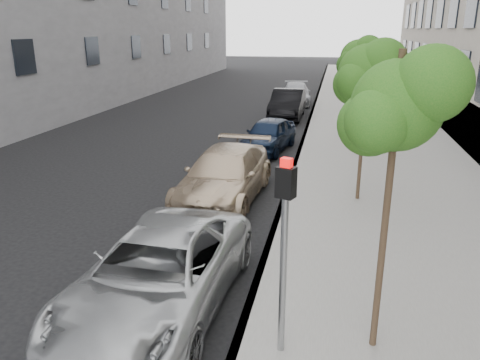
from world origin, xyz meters
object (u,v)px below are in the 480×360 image
(tree_mid, at_px, (369,73))
(minivan, at_px, (159,274))
(suv, at_px, (225,176))
(tree_near, at_px, (399,106))
(sedan_rear, at_px, (296,94))
(signal_pole, at_px, (284,235))
(tree_far, at_px, (359,58))
(sedan_black, at_px, (288,104))
(sedan_blue, at_px, (268,135))

(tree_mid, distance_m, minivan, 7.61)
(minivan, height_order, suv, suv)
(tree_near, xyz_separation_m, sedan_rear, (-3.33, 24.46, -3.08))
(tree_near, height_order, signal_pole, tree_near)
(tree_far, height_order, minivan, tree_far)
(tree_mid, bearing_deg, signal_pole, -101.27)
(signal_pole, bearing_deg, tree_far, 105.59)
(tree_far, height_order, sedan_rear, tree_far)
(signal_pole, xyz_separation_m, minivan, (-2.20, 0.84, -1.29))
(suv, relative_size, sedan_black, 1.06)
(minivan, distance_m, sedan_blue, 11.49)
(tree_near, distance_m, suv, 7.72)
(tree_near, distance_m, minivan, 4.71)
(suv, xyz_separation_m, sedan_blue, (0.41, 5.89, -0.07))
(tree_near, relative_size, suv, 0.88)
(tree_near, height_order, minivan, tree_near)
(signal_pole, relative_size, sedan_blue, 0.78)
(signal_pole, bearing_deg, tree_mid, 100.18)
(minivan, height_order, sedan_rear, minivan)
(suv, distance_m, sedan_blue, 5.91)
(sedan_blue, height_order, sedan_rear, sedan_rear)
(tree_far, distance_m, suv, 8.42)
(tree_far, bearing_deg, sedan_blue, -162.11)
(tree_mid, xyz_separation_m, tree_far, (-0.00, 6.50, 0.03))
(signal_pole, bearing_deg, minivan, -179.32)
(tree_near, bearing_deg, tree_mid, 90.00)
(tree_far, relative_size, sedan_black, 0.93)
(signal_pole, height_order, minivan, signal_pole)
(tree_far, xyz_separation_m, sedan_black, (-3.33, 6.25, -2.84))
(tree_near, xyz_separation_m, signal_pole, (-1.37, -0.40, -1.75))
(tree_mid, height_order, signal_pole, tree_mid)
(minivan, bearing_deg, sedan_blue, 91.07)
(tree_near, height_order, suv, tree_near)
(signal_pole, bearing_deg, suv, 131.64)
(tree_near, height_order, tree_mid, tree_near)
(sedan_black, relative_size, sedan_rear, 1.03)
(sedan_black, bearing_deg, tree_far, -61.45)
(tree_far, xyz_separation_m, minivan, (-3.58, -12.56, -2.91))
(signal_pole, relative_size, sedan_black, 0.63)
(sedan_blue, distance_m, sedan_black, 7.33)
(signal_pole, bearing_deg, sedan_blue, 120.45)
(sedan_rear, bearing_deg, tree_far, -78.16)
(signal_pole, height_order, sedan_black, signal_pole)
(tree_far, bearing_deg, suv, -118.24)
(suv, distance_m, sedan_black, 13.22)
(sedan_black, bearing_deg, minivan, -90.24)
(suv, bearing_deg, signal_pole, -66.64)
(tree_mid, xyz_separation_m, signal_pole, (-1.37, -6.90, -1.58))
(tree_mid, xyz_separation_m, minivan, (-3.58, -6.06, -2.88))
(tree_far, relative_size, sedan_rear, 0.95)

